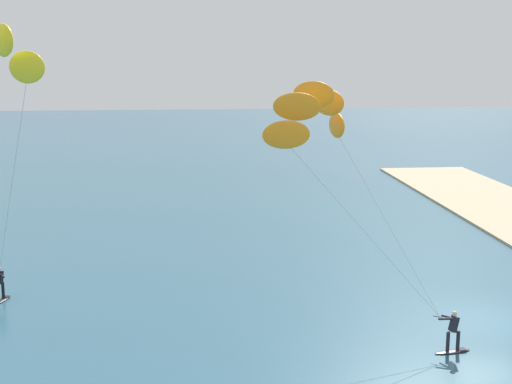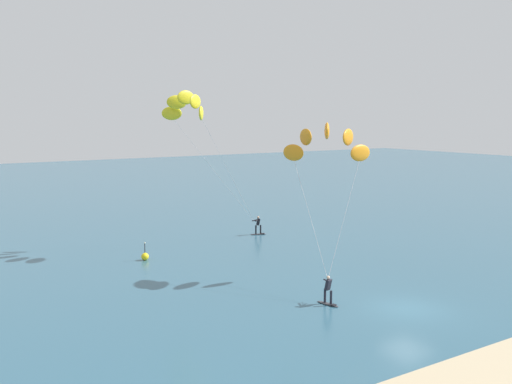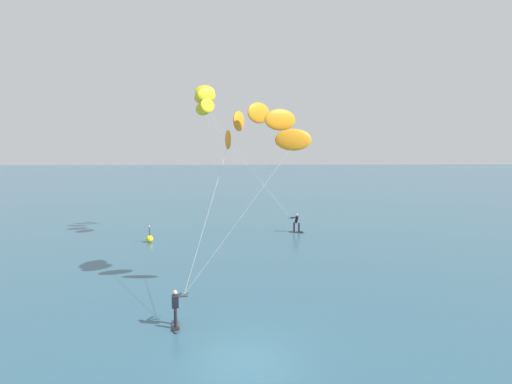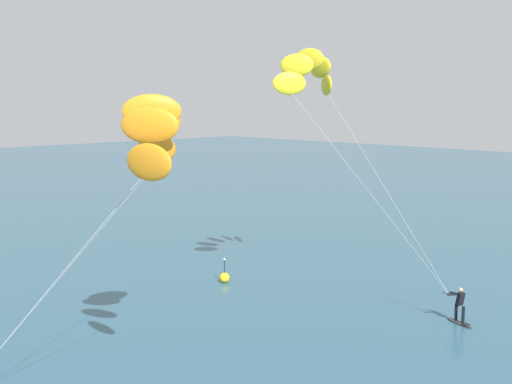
# 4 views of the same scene
# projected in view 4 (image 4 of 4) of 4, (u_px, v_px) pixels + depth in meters

# --- Properties ---
(kitesurfer_nearshore) EXTENTS (6.82, 7.96, 10.22)m
(kitesurfer_nearshore) POSITION_uv_depth(u_px,v_px,m) (145.00, 144.00, 19.78)
(kitesurfer_nearshore) COLOR #333338
(kitesurfer_nearshore) RESTS_ON ground
(kitesurfer_mid_water) EXTENTS (9.74, 5.04, 12.63)m
(kitesurfer_mid_water) POSITION_uv_depth(u_px,v_px,m) (315.00, 82.00, 30.66)
(kitesurfer_mid_water) COLOR #333338
(kitesurfer_mid_water) RESTS_ON ground
(marker_buoy) EXTENTS (0.56, 0.56, 1.38)m
(marker_buoy) POSITION_uv_depth(u_px,v_px,m) (225.00, 277.00, 34.30)
(marker_buoy) COLOR yellow
(marker_buoy) RESTS_ON ground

